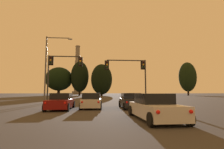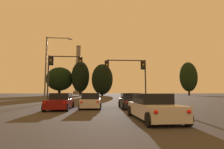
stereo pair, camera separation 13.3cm
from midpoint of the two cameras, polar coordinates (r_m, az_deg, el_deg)
sedan_left_lane_front at (r=16.34m, az=-16.18°, el=-8.51°), size 2.03×4.72×1.43m
sedan_right_lane_second at (r=9.98m, az=13.60°, el=-10.39°), size 2.12×4.75×1.43m
hatchback_center_lane_front at (r=16.72m, az=-6.58°, el=-8.65°), size 2.02×4.15×1.44m
sedan_right_lane_front at (r=17.02m, az=6.28°, el=-8.59°), size 2.12×4.75×1.43m
traffic_light_overhead_right at (r=23.46m, az=6.64°, el=1.53°), size 5.66×0.50×5.86m
traffic_light_overhead_left at (r=23.94m, az=-16.62°, el=2.34°), size 4.59×0.50×6.34m
street_lamp at (r=25.78m, az=-19.44°, el=3.88°), size 3.67×0.36×9.31m
smokestack at (r=146.05m, az=-11.02°, el=-0.16°), size 7.70×7.70×40.21m
treeline_left_mid at (r=86.29m, az=-16.65°, el=-1.42°), size 12.60×11.34×13.41m
treeline_right_mid at (r=77.45m, az=-3.16°, el=-1.59°), size 9.33×8.40×14.06m
treeline_center_right at (r=82.44m, az=-10.22°, el=-0.71°), size 8.24×7.42×15.92m
treeline_center_left at (r=93.99m, az=23.72°, el=-0.71°), size 8.53×7.68×16.43m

